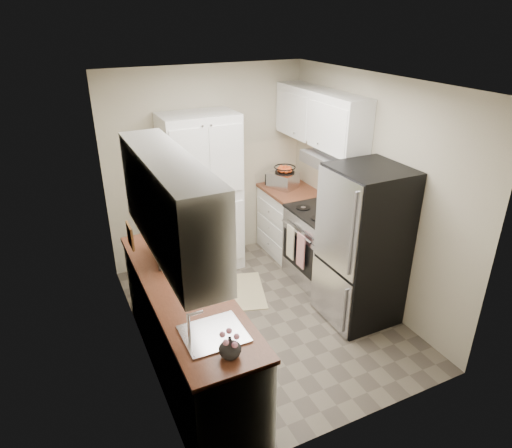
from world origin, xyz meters
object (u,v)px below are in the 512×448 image
wine_bottle (157,232)px  electric_range (321,245)px  pantry_cabinet (202,195)px  refrigerator (363,246)px  microwave (173,244)px  toaster_oven (283,180)px

wine_bottle → electric_range: bearing=0.6°
pantry_cabinet → refrigerator: pantry_cabinet is taller
pantry_cabinet → refrigerator: 2.07m
electric_range → refrigerator: refrigerator is taller
microwave → toaster_oven: size_ratio=1.39×
refrigerator → pantry_cabinet: bearing=123.5°
refrigerator → toaster_oven: refrigerator is taller
refrigerator → microwave: refrigerator is taller
refrigerator → microwave: 1.94m
electric_range → pantry_cabinet: bearing=141.8°
pantry_cabinet → microwave: pantry_cabinet is taller
pantry_cabinet → electric_range: 1.58m
wine_bottle → toaster_oven: size_ratio=0.93×
pantry_cabinet → electric_range: pantry_cabinet is taller
refrigerator → microwave: size_ratio=3.47×
electric_range → wine_bottle: bearing=-179.4°
pantry_cabinet → microwave: size_ratio=4.08×
refrigerator → wine_bottle: refrigerator is taller
microwave → pantry_cabinet: bearing=-21.2°
microwave → toaster_oven: (1.85, 1.20, -0.03)m
toaster_oven → electric_range: bearing=-112.2°
refrigerator → electric_range: bearing=87.5°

